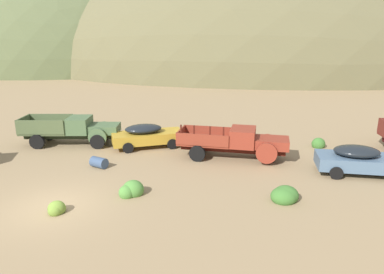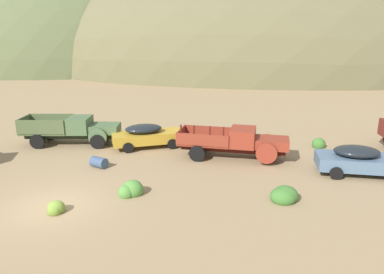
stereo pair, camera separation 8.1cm
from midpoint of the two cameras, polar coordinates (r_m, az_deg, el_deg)
ground_plane at (r=16.86m, az=-21.54°, el=-10.36°), size 300.00×300.00×0.00m
hill_far_left at (r=94.66m, az=-19.71°, el=10.71°), size 70.04×59.22×50.86m
hill_far_right at (r=87.37m, az=11.68°, el=10.93°), size 104.18×74.61×52.51m
truck_weathered_green at (r=25.30m, az=-18.07°, el=1.11°), size 6.56×2.53×1.91m
car_mustard at (r=23.70m, az=-6.90°, el=0.32°), size 5.19×3.23×1.57m
truck_rust_red at (r=21.42m, az=7.60°, el=-0.84°), size 6.77×3.10×2.16m
car_chalk_blue at (r=20.92m, az=25.79°, el=-3.34°), size 4.94×2.51×1.57m
oil_drum_tipped at (r=20.65m, az=-14.86°, el=-3.99°), size 1.10×0.97×0.61m
bush_front_right at (r=25.15m, az=3.42°, el=-0.14°), size 1.02×0.89×0.73m
bush_front_left at (r=16.93m, az=-9.94°, el=-8.49°), size 1.13×1.04×0.90m
bush_back_edge at (r=16.65m, az=14.56°, el=-9.15°), size 1.28×1.16×0.88m
bush_lone_scrub at (r=25.01m, az=19.61°, el=-1.12°), size 0.88×0.79×0.85m
bush_between_trucks at (r=16.18m, az=-21.15°, el=-10.79°), size 0.75×0.75×0.66m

